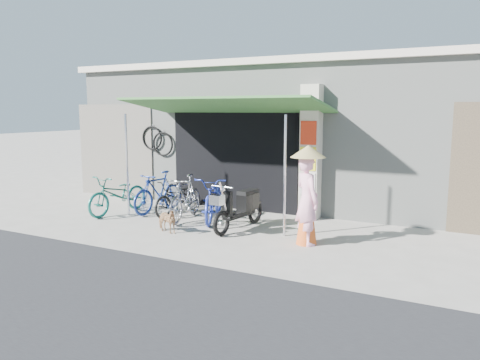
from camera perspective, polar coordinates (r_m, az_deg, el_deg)
The scene contains 14 objects.
ground at distance 9.00m, azimuth -1.80°, elevation -7.25°, with size 80.00×80.00×0.00m, color #9F9990.
road_strip at distance 5.75m, azimuth -25.23°, elevation -17.45°, with size 80.00×6.00×0.01m, color #2A2B2D.
bicycle_shop at distance 13.35m, azimuth 8.86°, elevation 5.81°, with size 12.30×5.30×3.66m.
shop_pillar at distance 10.60m, azimuth 8.67°, elevation 3.31°, with size 0.42×0.44×3.00m.
awning at distance 10.52m, azimuth -1.87°, elevation 8.90°, with size 4.60×1.88×2.72m.
neighbour_left at distance 13.76m, azimuth -14.95°, elevation 3.47°, with size 2.60×0.06×2.60m, color #6B665B.
bike_teal at distance 11.45m, azimuth -14.60°, elevation -1.70°, with size 0.62×1.78×0.93m, color #166658.
bike_blue at distance 11.39m, azimuth -9.92°, elevation -1.46°, with size 0.46×1.64×0.99m, color navy.
bike_black at distance 11.06m, azimuth -7.46°, elevation -2.14°, with size 0.55×1.57×0.82m, color black.
bike_silver at distance 10.51m, azimuth -6.66°, elevation -2.17°, with size 0.47×1.68×1.01m, color #9D9CA1.
bike_navy at distance 10.43m, azimuth -3.14°, elevation -2.22°, with size 0.67×1.91×1.00m, color #213197.
street_dog at distance 9.54m, azimuth -9.01°, elevation -4.87°, with size 0.27×0.60×0.50m, color tan.
moped at distance 9.66m, azimuth 0.04°, elevation -3.38°, with size 0.51×1.75×0.99m.
nun at distance 8.57m, azimuth 8.20°, elevation -1.96°, with size 0.71×0.69×1.82m.
Camera 1 is at (4.21, -7.57, 2.45)m, focal length 35.00 mm.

